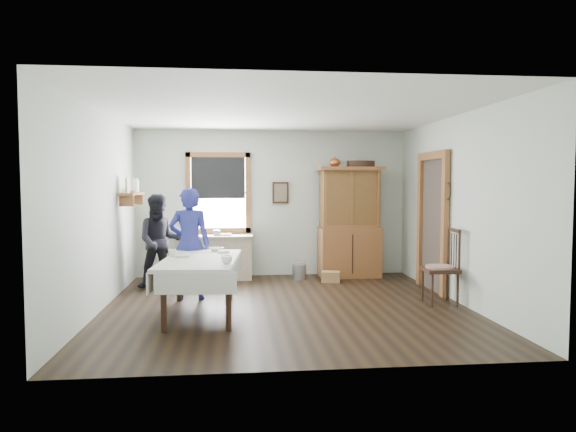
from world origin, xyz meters
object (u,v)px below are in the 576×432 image
(dining_table, at_px, (201,286))
(spindle_chair, at_px, (440,266))
(figure_dark, at_px, (160,245))
(woman_blue, at_px, (190,248))
(pail, at_px, (299,272))
(wicker_basket, at_px, (331,277))
(china_hutch, at_px, (350,222))
(work_counter, at_px, (214,257))

(dining_table, relative_size, spindle_chair, 1.70)
(figure_dark, bearing_deg, woman_blue, -69.14)
(pail, bearing_deg, wicker_basket, -30.86)
(china_hutch, distance_m, dining_table, 3.63)
(work_counter, height_order, pail, work_counter)
(woman_blue, distance_m, figure_dark, 1.07)
(spindle_chair, distance_m, wicker_basket, 2.21)
(spindle_chair, xyz_separation_m, figure_dark, (-4.13, 1.56, 0.17))
(spindle_chair, bearing_deg, figure_dark, 162.75)
(spindle_chair, height_order, wicker_basket, spindle_chair)
(china_hutch, xyz_separation_m, spindle_chair, (0.81, -2.25, -0.47))
(china_hutch, height_order, dining_table, china_hutch)
(dining_table, bearing_deg, spindle_chair, 4.37)
(china_hutch, bearing_deg, work_counter, 177.82)
(pail, xyz_separation_m, woman_blue, (-1.81, -1.43, 0.63))
(work_counter, xyz_separation_m, spindle_chair, (3.28, -2.28, 0.15))
(china_hutch, bearing_deg, dining_table, -137.03)
(spindle_chair, bearing_deg, china_hutch, 113.20)
(figure_dark, bearing_deg, pail, 1.67)
(spindle_chair, bearing_deg, dining_table, -172.16)
(figure_dark, bearing_deg, dining_table, -77.43)
(work_counter, xyz_separation_m, wicker_basket, (2.03, -0.51, -0.30))
(dining_table, bearing_deg, woman_blue, 103.63)
(pail, relative_size, woman_blue, 0.18)
(work_counter, height_order, wicker_basket, work_counter)
(wicker_basket, xyz_separation_m, figure_dark, (-2.89, -0.21, 0.62))
(woman_blue, bearing_deg, pail, -140.67)
(dining_table, relative_size, figure_dark, 1.29)
(china_hutch, bearing_deg, wicker_basket, -133.79)
(china_hutch, relative_size, spindle_chair, 1.86)
(dining_table, xyz_separation_m, woman_blue, (-0.22, 0.91, 0.40))
(dining_table, height_order, woman_blue, woman_blue)
(dining_table, distance_m, pail, 2.83)
(pail, bearing_deg, figure_dark, -167.77)
(dining_table, distance_m, wicker_basket, 2.94)
(wicker_basket, height_order, woman_blue, woman_blue)
(woman_blue, height_order, figure_dark, woman_blue)
(pail, xyz_separation_m, wicker_basket, (0.52, -0.31, -0.04))
(wicker_basket, relative_size, woman_blue, 0.20)
(woman_blue, bearing_deg, china_hutch, -148.81)
(woman_blue, bearing_deg, work_counter, -99.13)
(spindle_chair, distance_m, woman_blue, 3.64)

